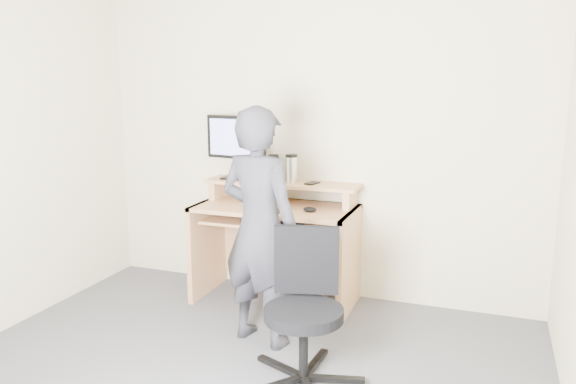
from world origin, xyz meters
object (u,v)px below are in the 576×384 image
Objects in this scene: person at (259,227)px; desk at (279,229)px; office_chair at (305,302)px; monitor at (236,141)px.

desk is at bearing -65.30° from person.
desk is 1.43× the size of office_chair.
office_chair is 0.55× the size of person.
desk reaches higher than office_chair.
office_chair is at bearing 153.48° from person.
person is at bearing -78.36° from desk.
person is (0.53, -0.79, -0.44)m from monitor.
desk is at bearing 1.19° from monitor.
desk is 2.30× the size of monitor.
person reaches higher than desk.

